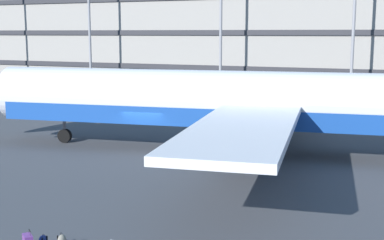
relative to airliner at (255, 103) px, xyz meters
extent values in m
plane|color=#424449|center=(-6.22, -2.20, -3.07)|extent=(600.00, 600.00, 0.00)
cube|color=gray|center=(-6.22, 49.49, 4.17)|extent=(152.51, 21.95, 14.48)
cube|color=#2D2D33|center=(-6.22, 38.41, -0.66)|extent=(150.99, 0.24, 0.70)
cube|color=#2D2D33|center=(-6.22, 38.41, 4.17)|extent=(150.99, 0.24, 0.70)
cylinder|color=silver|center=(-0.41, -0.06, 0.17)|extent=(32.36, 8.30, 3.46)
cube|color=#19479E|center=(-0.41, -0.06, -0.78)|extent=(31.08, 8.04, 1.11)
cube|color=silver|center=(1.86, -8.31, -0.09)|extent=(6.40, 14.04, 0.36)
cube|color=silver|center=(-0.71, 8.48, -0.09)|extent=(6.40, 14.04, 0.36)
cylinder|color=#9E9EA3|center=(1.00, -5.98, -1.34)|extent=(2.74, 2.26, 1.90)
cylinder|color=#9E9EA3|center=(-0.84, 6.00, -1.34)|extent=(2.74, 2.26, 1.90)
cylinder|color=black|center=(-12.51, -1.92, -2.62)|extent=(0.94, 0.48, 0.90)
cylinder|color=slate|center=(-12.51, -1.92, -1.87)|extent=(0.20, 0.20, 1.51)
cylinder|color=black|center=(1.08, -1.32, -2.62)|extent=(0.94, 0.48, 0.90)
cylinder|color=slate|center=(1.08, -1.32, -1.87)|extent=(0.20, 0.20, 1.51)
cylinder|color=black|center=(0.64, 1.59, -2.62)|extent=(0.94, 0.48, 0.90)
cylinder|color=slate|center=(0.64, 1.59, -1.87)|extent=(0.20, 0.20, 1.51)
cylinder|color=gray|center=(-33.90, 33.18, 7.80)|extent=(0.36, 0.36, 21.74)
cylinder|color=gray|center=(-14.41, 33.18, 7.30)|extent=(0.36, 0.36, 20.74)
cylinder|color=#333338|center=(-2.26, -17.57, -2.27)|extent=(0.02, 0.02, 0.13)
cylinder|color=#333338|center=(-2.46, -17.40, -2.27)|extent=(0.02, 0.02, 0.13)
cube|color=black|center=(-2.36, -17.49, -2.20)|extent=(0.22, 0.18, 0.02)
torus|color=black|center=(-2.38, -16.81, -2.60)|extent=(0.03, 0.08, 0.08)
torus|color=black|center=(-1.83, -16.57, -2.56)|extent=(0.04, 0.08, 0.08)
cube|color=black|center=(-1.88, -16.46, -2.82)|extent=(0.03, 0.04, 0.42)
camera|label=1|loc=(8.99, -30.58, 4.14)|focal=49.93mm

